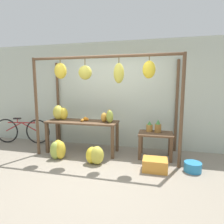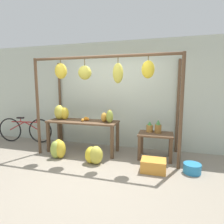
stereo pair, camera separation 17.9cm
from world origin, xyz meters
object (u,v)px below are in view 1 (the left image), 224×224
at_px(orange_pile, 85,119).
at_px(parked_bicycle, 22,131).
at_px(banana_pile_on_table, 60,113).
at_px(fruit_crate_white, 155,165).
at_px(banana_pile_ground_left, 58,150).
at_px(pineapple_cluster, 154,127).
at_px(banana_pile_ground_right, 95,155).
at_px(blue_bucket, 193,167).
at_px(papaya_pile, 108,116).

distance_m(orange_pile, parked_bicycle, 2.12).
bearing_deg(parked_bicycle, orange_pile, -6.82).
distance_m(banana_pile_on_table, fruit_crate_white, 2.65).
height_order(banana_pile_on_table, orange_pile, banana_pile_on_table).
distance_m(banana_pile_ground_left, parked_bicycle, 1.82).
bearing_deg(orange_pile, pineapple_cluster, 2.78).
bearing_deg(orange_pile, fruit_crate_white, -21.91).
xyz_separation_m(banana_pile_on_table, parked_bicycle, (-1.36, 0.23, -0.60)).
distance_m(banana_pile_on_table, banana_pile_ground_right, 1.54).
distance_m(blue_bucket, papaya_pile, 2.09).
xyz_separation_m(orange_pile, parked_bicycle, (-2.06, 0.25, -0.47)).
xyz_separation_m(orange_pile, banana_pile_ground_left, (-0.45, -0.57, -0.62)).
bearing_deg(banana_pile_ground_left, banana_pile_ground_right, -5.18).
height_order(fruit_crate_white, papaya_pile, papaya_pile).
bearing_deg(parked_bicycle, banana_pile_on_table, -9.63).
bearing_deg(fruit_crate_white, papaya_pile, 149.26).
distance_m(orange_pile, pineapple_cluster, 1.67).
xyz_separation_m(banana_pile_on_table, fruit_crate_white, (2.41, -0.70, -0.85)).
xyz_separation_m(orange_pile, banana_pile_ground_right, (0.46, -0.66, -0.64)).
bearing_deg(banana_pile_ground_left, fruit_crate_white, -3.07).
bearing_deg(fruit_crate_white, banana_pile_ground_left, 176.93).
bearing_deg(banana_pile_on_table, banana_pile_ground_left, -67.14).
height_order(banana_pile_on_table, fruit_crate_white, banana_pile_on_table).
height_order(banana_pile_ground_right, blue_bucket, banana_pile_ground_right).
height_order(banana_pile_ground_right, parked_bicycle, parked_bicycle).
height_order(pineapple_cluster, papaya_pile, papaya_pile).
bearing_deg(pineapple_cluster, blue_bucket, -39.89).
bearing_deg(parked_bicycle, pineapple_cluster, -2.54).
xyz_separation_m(fruit_crate_white, blue_bucket, (0.72, 0.13, -0.03)).
height_order(pineapple_cluster, parked_bicycle, pineapple_cluster).
xyz_separation_m(banana_pile_on_table, pineapple_cluster, (2.36, 0.07, -0.26)).
bearing_deg(fruit_crate_white, banana_pile_on_table, 163.71).
height_order(banana_pile_on_table, banana_pile_ground_right, banana_pile_on_table).
height_order(banana_pile_ground_left, blue_bucket, banana_pile_ground_left).
xyz_separation_m(banana_pile_on_table, orange_pile, (0.69, -0.01, -0.13)).
distance_m(banana_pile_ground_left, fruit_crate_white, 2.16).
xyz_separation_m(banana_pile_ground_left, blue_bucket, (2.88, 0.02, -0.12)).
xyz_separation_m(fruit_crate_white, papaya_pile, (-1.12, 0.67, 0.81)).
distance_m(banana_pile_on_table, parked_bicycle, 1.51).
bearing_deg(blue_bucket, parked_bicycle, 169.85).
xyz_separation_m(orange_pile, papaya_pile, (0.59, -0.02, 0.10)).
bearing_deg(papaya_pile, parked_bicycle, 174.24).
bearing_deg(fruit_crate_white, pineapple_cluster, 93.45).
distance_m(banana_pile_ground_right, parked_bicycle, 2.68).
height_order(banana_pile_on_table, banana_pile_ground_left, banana_pile_on_table).
xyz_separation_m(banana_pile_ground_right, papaya_pile, (0.13, 0.63, 0.74)).
xyz_separation_m(pineapple_cluster, banana_pile_ground_right, (-1.21, -0.74, -0.52)).
bearing_deg(pineapple_cluster, parked_bicycle, 177.46).
bearing_deg(pineapple_cluster, banana_pile_ground_right, -148.65).
xyz_separation_m(banana_pile_on_table, banana_pile_ground_right, (1.15, -0.67, -0.78)).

